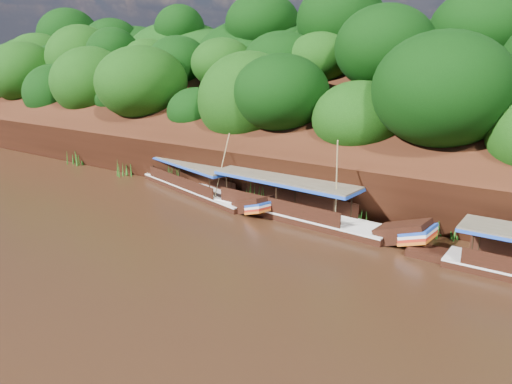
% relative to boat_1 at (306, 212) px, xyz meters
% --- Properties ---
extents(ground, '(160.00, 160.00, 0.00)m').
position_rel_boat_1_xyz_m(ground, '(1.01, -7.74, -0.60)').
color(ground, black).
rests_on(ground, ground).
extents(riverbank, '(120.00, 30.06, 19.40)m').
position_rel_boat_1_xyz_m(riverbank, '(1.00, 14.99, 1.29)').
color(riverbank, black).
rests_on(riverbank, ground).
extents(boat_1, '(15.44, 3.41, 6.22)m').
position_rel_boat_1_xyz_m(boat_1, '(0.00, 0.00, 0.00)').
color(boat_1, black).
rests_on(boat_1, ground).
extents(boat_2, '(14.71, 5.78, 5.56)m').
position_rel_boat_1_xyz_m(boat_2, '(-9.53, 0.86, -0.08)').
color(boat_2, black).
rests_on(boat_2, ground).
extents(reeds, '(49.40, 2.64, 2.00)m').
position_rel_boat_1_xyz_m(reeds, '(-1.86, 1.62, 0.28)').
color(reeds, '#236519').
rests_on(reeds, ground).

